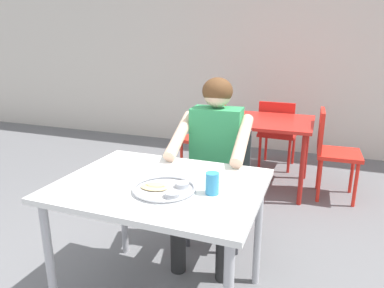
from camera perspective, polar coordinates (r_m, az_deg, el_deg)
back_wall at (r=4.90m, az=13.03°, el=18.86°), size 12.00×0.12×3.40m
table_foreground at (r=1.85m, az=-5.12°, el=-8.63°), size 1.05×0.82×0.74m
thali_tray at (r=1.71m, az=-4.53°, el=-7.39°), size 0.31×0.31×0.03m
drinking_cup at (r=1.66m, az=3.37°, el=-6.41°), size 0.07×0.07×0.11m
chair_foreground at (r=2.60m, az=4.64°, el=-5.11°), size 0.46×0.43×0.83m
diner_foreground at (r=2.32m, az=3.54°, el=-1.46°), size 0.52×0.57×1.23m
table_background_red at (r=3.57m, az=12.97°, el=2.47°), size 0.81×0.82×0.71m
chair_red_left at (r=3.70m, az=2.53°, el=1.45°), size 0.46×0.45×0.84m
chair_red_right at (r=3.51m, az=22.02°, el=-0.48°), size 0.41×0.42×0.85m
chair_red_far at (r=4.16m, az=13.92°, el=2.29°), size 0.45×0.44×0.82m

